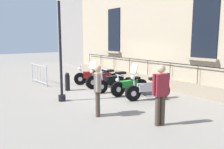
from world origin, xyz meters
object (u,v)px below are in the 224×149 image
pedestrian_walking (98,88)px  motorcycle_green (130,86)px  motorcycle_black (115,82)px  lamppost (60,47)px  pedestrian_standing (161,91)px  crowd_barrier (39,74)px  motorcycle_red (92,76)px  bollard (67,82)px  motorcycle_maroon (104,79)px  motorcycle_silver (148,89)px

pedestrian_walking → motorcycle_green: bearing=-150.0°
motorcycle_black → lamppost: bearing=1.7°
lamppost → pedestrian_standing: 4.37m
motorcycle_black → crowd_barrier: bearing=-60.0°
lamppost → motorcycle_red: bearing=-142.0°
bollard → motorcycle_black: bearing=138.8°
motorcycle_maroon → motorcycle_red: bearing=-86.1°
motorcycle_red → lamppost: (2.73, 2.13, 1.69)m
motorcycle_black → motorcycle_silver: 1.94m
crowd_barrier → pedestrian_walking: bearing=87.2°
motorcycle_red → motorcycle_black: motorcycle_black is taller
motorcycle_maroon → pedestrian_standing: size_ratio=1.17×
motorcycle_black → motorcycle_silver: motorcycle_silver is taller
motorcycle_black → motorcycle_green: size_ratio=1.09×
motorcycle_green → motorcycle_silver: motorcycle_silver is taller
motorcycle_green → lamppost: (2.81, -0.81, 1.72)m
motorcycle_red → crowd_barrier: bearing=-38.6°
motorcycle_green → bollard: bearing=-52.6°
crowd_barrier → bollard: bearing=102.5°
motorcycle_red → bollard: 1.82m
motorcycle_green → pedestrian_standing: (1.67, 3.26, 0.60)m
motorcycle_silver → pedestrian_walking: (2.71, 0.49, 0.50)m
lamppost → motorcycle_black: bearing=-178.3°
motorcycle_green → pedestrian_standing: bearing=62.8°
motorcycle_maroon → pedestrian_standing: pedestrian_standing is taller
motorcycle_red → lamppost: bearing=38.0°
motorcycle_red → motorcycle_maroon: size_ratio=0.92×
motorcycle_red → motorcycle_silver: size_ratio=0.97×
motorcycle_green → crowd_barrier: crowd_barrier is taller
lamppost → motorcycle_maroon: bearing=-157.2°
motorcycle_maroon → crowd_barrier: bearing=-49.9°
motorcycle_silver → pedestrian_standing: (1.74, 2.22, 0.57)m
motorcycle_silver → lamppost: size_ratio=0.47×
motorcycle_silver → crowd_barrier: size_ratio=0.99×
motorcycle_red → motorcycle_maroon: 0.96m
motorcycle_maroon → lamppost: bearing=22.8°
motorcycle_black → pedestrian_standing: pedestrian_standing is taller
motorcycle_green → lamppost: size_ratio=0.47×
motorcycle_maroon → crowd_barrier: size_ratio=1.04×
motorcycle_red → pedestrian_standing: bearing=75.6°
motorcycle_red → motorcycle_silver: motorcycle_silver is taller
motorcycle_red → lamppost: 3.85m
motorcycle_silver → motorcycle_maroon: bearing=-88.4°
crowd_barrier → motorcycle_silver: bearing=112.6°
motorcycle_maroon → motorcycle_green: (-0.02, 1.99, -0.05)m
motorcycle_black → motorcycle_green: bearing=97.7°
pedestrian_walking → pedestrian_standing: bearing=119.4°
motorcycle_green → motorcycle_black: bearing=-82.3°
motorcycle_green → pedestrian_standing: size_ratio=1.09×
motorcycle_maroon → bollard: size_ratio=2.38×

